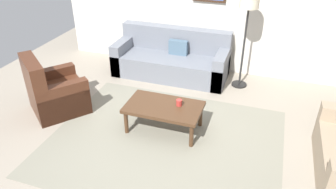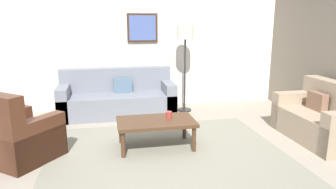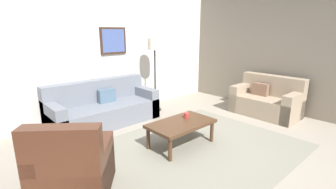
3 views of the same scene
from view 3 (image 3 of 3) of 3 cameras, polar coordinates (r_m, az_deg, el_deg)
The scene contains 11 objects.
ground_plane at distance 4.10m, azimuth 6.85°, elevation -12.46°, with size 8.00×8.00×0.00m, color gray.
rear_partition at distance 5.71m, azimuth -13.03°, elevation 9.63°, with size 6.00×0.12×2.80m, color silver.
stone_feature_panel at distance 6.27m, azimuth 25.83°, elevation 8.98°, with size 0.12×5.20×2.80m, color slate.
area_rug at distance 4.10m, azimuth 6.85°, elevation -12.41°, with size 3.23×2.63×0.01m, color gray.
couch_main at distance 5.23m, azimuth -15.06°, elevation -3.28°, with size 2.18×0.89×0.88m.
couch_loveseat at distance 6.01m, azimuth 22.19°, elevation -1.49°, with size 0.81×1.41×0.88m.
armchair_leather at distance 3.11m, azimuth -21.47°, elevation -16.53°, with size 1.12×1.12×0.95m.
coffee_table at distance 4.05m, azimuth 3.11°, elevation -7.15°, with size 1.10×0.64×0.41m.
cup at distance 4.21m, azimuth 4.32°, elevation -4.91°, with size 0.08×0.08×0.09m, color #B2332D.
lamp_standing at distance 5.67m, azimuth -3.13°, elevation 10.03°, with size 0.32×0.32×1.71m.
framed_artwork at distance 5.62m, azimuth -12.68°, elevation 12.18°, with size 0.62×0.04×0.57m.
Camera 3 is at (-2.79, -2.36, 1.86)m, focal length 26.04 mm.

